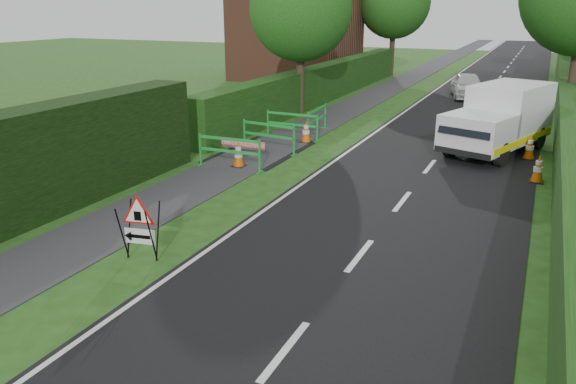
% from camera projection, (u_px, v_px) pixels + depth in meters
% --- Properties ---
extents(ground, '(120.00, 120.00, 0.00)m').
position_uv_depth(ground, '(99.00, 346.00, 8.10)').
color(ground, '#244513').
rests_on(ground, ground).
extents(road_surface, '(6.00, 90.00, 0.02)m').
position_uv_depth(road_surface, '(499.00, 79.00, 37.32)').
color(road_surface, black).
rests_on(road_surface, ground).
extents(footpath, '(2.00, 90.00, 0.02)m').
position_uv_depth(footpath, '(416.00, 75.00, 39.48)').
color(footpath, '#2D2D30').
rests_on(footpath, ground).
extents(hedge_west_far, '(1.00, 24.00, 1.80)m').
position_uv_depth(hedge_west_far, '(323.00, 100.00, 29.05)').
color(hedge_west_far, '#14380F').
rests_on(hedge_west_far, ground).
extents(hedge_east, '(1.20, 50.00, 1.50)m').
position_uv_depth(hedge_east, '(572.00, 148.00, 19.35)').
color(hedge_east, '#14380F').
rests_on(hedge_east, ground).
extents(house_west, '(7.50, 7.40, 7.88)m').
position_uv_depth(house_west, '(297.00, 33.00, 37.00)').
color(house_west, brown).
rests_on(house_west, ground).
extents(tree_nw, '(4.40, 4.40, 6.70)m').
position_uv_depth(tree_nw, '(301.00, 10.00, 24.02)').
color(tree_nw, '#2D2116').
rests_on(tree_nw, ground).
extents(tree_fw, '(4.80, 4.80, 7.24)m').
position_uv_depth(tree_fw, '(395.00, 2.00, 37.71)').
color(tree_fw, '#2D2116').
rests_on(tree_fw, ground).
extents(tree_fe, '(4.20, 4.20, 6.33)m').
position_uv_depth(tree_fe, '(573.00, 12.00, 37.03)').
color(tree_fe, '#2D2116').
rests_on(tree_fe, ground).
extents(triangle_sign, '(0.89, 0.89, 1.12)m').
position_uv_depth(triangle_sign, '(137.00, 223.00, 10.59)').
color(triangle_sign, black).
rests_on(triangle_sign, ground).
extents(works_van, '(3.29, 5.13, 2.19)m').
position_uv_depth(works_van, '(501.00, 118.00, 18.43)').
color(works_van, silver).
rests_on(works_van, ground).
extents(traffic_cone_0, '(0.38, 0.38, 0.79)m').
position_uv_depth(traffic_cone_0, '(538.00, 169.00, 15.46)').
color(traffic_cone_0, black).
rests_on(traffic_cone_0, ground).
extents(traffic_cone_1, '(0.38, 0.38, 0.79)m').
position_uv_depth(traffic_cone_1, '(530.00, 147.00, 17.79)').
color(traffic_cone_1, black).
rests_on(traffic_cone_1, ground).
extents(traffic_cone_2, '(0.38, 0.38, 0.79)m').
position_uv_depth(traffic_cone_2, '(517.00, 137.00, 19.10)').
color(traffic_cone_2, black).
rests_on(traffic_cone_2, ground).
extents(traffic_cone_3, '(0.38, 0.38, 0.79)m').
position_uv_depth(traffic_cone_3, '(238.00, 154.00, 16.94)').
color(traffic_cone_3, black).
rests_on(traffic_cone_3, ground).
extents(traffic_cone_4, '(0.38, 0.38, 0.79)m').
position_uv_depth(traffic_cone_4, '(306.00, 132.00, 19.97)').
color(traffic_cone_4, black).
rests_on(traffic_cone_4, ground).
extents(ped_barrier_0, '(2.07, 0.40, 1.00)m').
position_uv_depth(ped_barrier_0, '(229.00, 149.00, 16.63)').
color(ped_barrier_0, green).
rests_on(ped_barrier_0, ground).
extents(ped_barrier_1, '(2.09, 0.63, 1.00)m').
position_uv_depth(ped_barrier_1, '(269.00, 133.00, 18.63)').
color(ped_barrier_1, green).
rests_on(ped_barrier_1, ground).
extents(ped_barrier_2, '(2.07, 0.41, 1.00)m').
position_uv_depth(ped_barrier_2, '(292.00, 122.00, 20.38)').
color(ped_barrier_2, green).
rests_on(ped_barrier_2, ground).
extents(ped_barrier_3, '(0.45, 2.07, 1.00)m').
position_uv_depth(ped_barrier_3, '(317.00, 117.00, 21.25)').
color(ped_barrier_3, green).
rests_on(ped_barrier_3, ground).
extents(redwhite_plank, '(1.50, 0.16, 0.25)m').
position_uv_depth(redwhite_plank, '(243.00, 158.00, 18.01)').
color(redwhite_plank, red).
rests_on(redwhite_plank, ground).
extents(hatchback_car, '(2.34, 4.04, 1.29)m').
position_uv_depth(hatchback_car, '(467.00, 85.00, 29.55)').
color(hatchback_car, silver).
rests_on(hatchback_car, ground).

